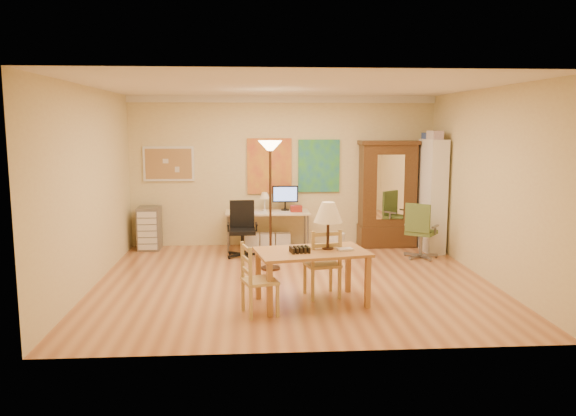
{
  "coord_description": "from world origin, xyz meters",
  "views": [
    {
      "loc": [
        -0.59,
        -7.66,
        2.19
      ],
      "look_at": [
        -0.06,
        0.3,
        1.0
      ],
      "focal_mm": 35.0,
      "sensor_mm": 36.0,
      "label": 1
    }
  ],
  "objects": [
    {
      "name": "torchiere_lamp",
      "position": [
        -0.3,
        0.7,
        1.57
      ],
      "size": [
        0.36,
        0.36,
        1.96
      ],
      "color": "#392316",
      "rests_on": "floor"
    },
    {
      "name": "ladder_chair_back",
      "position": [
        0.32,
        -0.75,
        0.42
      ],
      "size": [
        0.48,
        0.47,
        0.89
      ],
      "color": "tan",
      "rests_on": "floor"
    },
    {
      "name": "wastebin",
      "position": [
        0.84,
        1.54,
        0.19
      ],
      "size": [
        0.31,
        0.31,
        0.38
      ],
      "primitive_type": "cylinder",
      "color": "silver",
      "rests_on": "floor"
    },
    {
      "name": "crown_molding",
      "position": [
        0.0,
        2.46,
        2.64
      ],
      "size": [
        5.5,
        0.08,
        0.12
      ],
      "primitive_type": "cube",
      "color": "white",
      "rests_on": "floor"
    },
    {
      "name": "bookshelf",
      "position": [
        2.55,
        1.8,
        0.97
      ],
      "size": [
        0.29,
        0.78,
        1.94
      ],
      "color": "white",
      "rests_on": "floor"
    },
    {
      "name": "dining_table",
      "position": [
        0.22,
        -0.97,
        0.79
      ],
      "size": [
        1.45,
        1.03,
        1.25
      ],
      "color": "#965B31",
      "rests_on": "floor"
    },
    {
      "name": "floor",
      "position": [
        0.0,
        0.0,
        0.0
      ],
      "size": [
        5.5,
        5.5,
        0.0
      ],
      "primitive_type": "plane",
      "color": "#A26039",
      "rests_on": "ground"
    },
    {
      "name": "corkboard",
      "position": [
        -2.05,
        2.47,
        1.5
      ],
      "size": [
        0.9,
        0.04,
        0.62
      ],
      "primitive_type": "cube",
      "color": "#9F714B",
      "rests_on": "floor"
    },
    {
      "name": "ladder_chair_left",
      "position": [
        -0.52,
        -1.37,
        0.39
      ],
      "size": [
        0.46,
        0.48,
        0.84
      ],
      "color": "tan",
      "rests_on": "floor"
    },
    {
      "name": "drawer_cart",
      "position": [
        -2.39,
        2.23,
        0.38
      ],
      "size": [
        0.38,
        0.46,
        0.76
      ],
      "color": "slate",
      "rests_on": "floor"
    },
    {
      "name": "office_chair_black",
      "position": [
        -0.74,
        1.57,
        0.25
      ],
      "size": [
        0.57,
        0.57,
        0.93
      ],
      "color": "black",
      "rests_on": "floor"
    },
    {
      "name": "computer_desk",
      "position": [
        -0.27,
        2.15,
        0.41
      ],
      "size": [
        1.47,
        0.64,
        1.11
      ],
      "color": "#CAB093",
      "rests_on": "floor"
    },
    {
      "name": "art_panel_right",
      "position": [
        0.65,
        2.47,
        1.45
      ],
      "size": [
        0.75,
        0.04,
        0.95
      ],
      "primitive_type": "cube",
      "color": "teal",
      "rests_on": "floor"
    },
    {
      "name": "art_panel_left",
      "position": [
        -0.25,
        2.47,
        1.45
      ],
      "size": [
        0.8,
        0.04,
        1.0
      ],
      "primitive_type": "cube",
      "color": "gold",
      "rests_on": "floor"
    },
    {
      "name": "office_chair_green",
      "position": [
        2.19,
        1.24,
        0.25
      ],
      "size": [
        0.59,
        0.59,
        0.93
      ],
      "color": "slate",
      "rests_on": "floor"
    },
    {
      "name": "armoire",
      "position": [
        1.87,
        2.24,
        0.83
      ],
      "size": [
        1.04,
        0.49,
        1.91
      ],
      "color": "#371B0F",
      "rests_on": "floor"
    }
  ]
}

